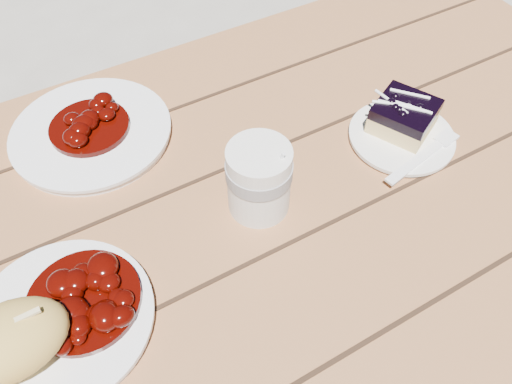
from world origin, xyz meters
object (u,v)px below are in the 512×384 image
blueberry_cake (404,116)px  second_plate (92,133)px  dessert_plate (401,137)px  coffee_cup (259,180)px  main_plate (63,321)px  bread_roll (5,343)px  picnic_table (89,344)px

blueberry_cake → second_plate: bearing=125.3°
dessert_plate → coffee_cup: bearing=-180.0°
dessert_plate → blueberry_cake: 0.03m
blueberry_cake → second_plate: size_ratio=0.48×
coffee_cup → main_plate: bearing=-171.9°
bread_roll → main_plate: bearing=20.0°
blueberry_cake → second_plate: blueberry_cake is taller
bread_roll → blueberry_cake: size_ratio=1.17×
blueberry_cake → bread_roll: bearing=160.6°
dessert_plate → main_plate: bearing=-175.7°
dessert_plate → coffee_cup: 0.26m
dessert_plate → picnic_table: bearing=179.8°
picnic_table → dessert_plate: (0.55, -0.00, 0.17)m
picnic_table → blueberry_cake: size_ratio=17.19×
picnic_table → coffee_cup: coffee_cup is taller
main_plate → second_plate: 0.31m
coffee_cup → bread_roll: bearing=-170.0°
dessert_plate → coffee_cup: size_ratio=1.47×
coffee_cup → second_plate: bearing=123.4°
main_plate → blueberry_cake: (0.56, 0.06, 0.03)m
main_plate → dessert_plate: 0.55m
blueberry_cake → coffee_cup: (-0.27, -0.02, 0.02)m
second_plate → coffee_cup: bearing=-56.6°
coffee_cup → second_plate: 0.30m
second_plate → blueberry_cake: bearing=-28.2°
main_plate → dessert_plate: (0.55, 0.04, -0.00)m
bread_roll → coffee_cup: 0.35m
coffee_cup → second_plate: coffee_cup is taller
bread_roll → dessert_plate: size_ratio=0.86×
blueberry_cake → coffee_cup: 0.27m
bread_roll → blueberry_cake: bread_roll is taller
main_plate → blueberry_cake: size_ratio=1.81×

